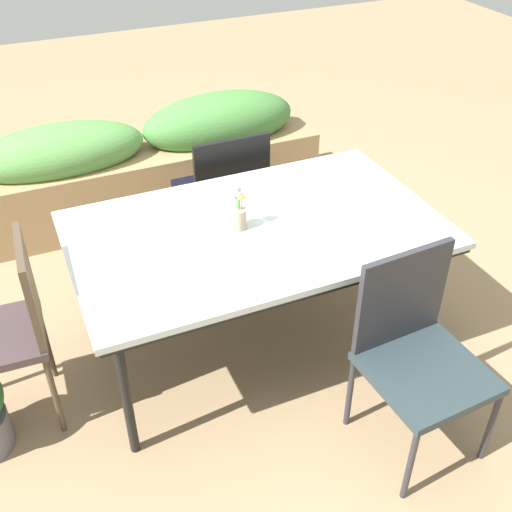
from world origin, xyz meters
The scene contains 7 objects.
ground_plane centered at (0.00, 0.00, 0.00)m, with size 12.00×12.00×0.00m, color #9E7F5B.
dining_table centered at (0.08, -0.10, 0.70)m, with size 1.78×1.07×0.75m.
chair_near_right centered at (0.48, -0.91, 0.52)m, with size 0.51×0.51×0.93m.
chair_end_left centered at (-1.10, -0.10, 0.55)m, with size 0.43×0.43×0.94m.
chair_far_side centered at (0.22, 0.72, 0.50)m, with size 0.49×0.49×0.89m.
flower_vase centered at (0.00, -0.07, 0.83)m, with size 0.08×0.08×0.23m.
planter_box centered at (-0.07, 1.48, 0.38)m, with size 2.47×0.51×0.80m.
Camera 1 is at (-0.92, -2.39, 2.39)m, focal length 43.49 mm.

